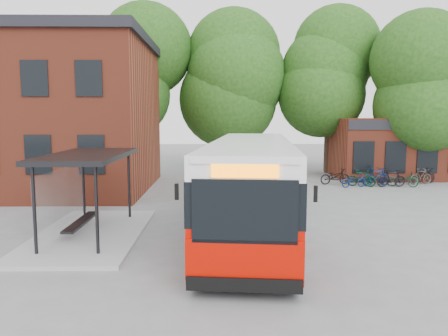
{
  "coord_description": "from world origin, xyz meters",
  "views": [
    {
      "loc": [
        -0.11,
        -15.83,
        4.11
      ],
      "look_at": [
        0.19,
        2.05,
        2.0
      ],
      "focal_mm": 35.0,
      "sensor_mm": 36.0,
      "label": 1
    }
  ],
  "objects_px": {
    "bicycle_0": "(335,176)",
    "bicycle_6": "(403,179)",
    "bicycle_3": "(376,177)",
    "bicycle_4": "(374,176)",
    "bus_shelter": "(89,195)",
    "city_bus": "(251,185)",
    "bicycle_1": "(361,178)",
    "bicycle_extra_0": "(423,176)",
    "bicycle_7": "(421,176)",
    "bicycle_5": "(391,178)",
    "bicycle_2": "(354,180)"
  },
  "relations": [
    {
      "from": "bicycle_0",
      "to": "bicycle_5",
      "type": "relative_size",
      "value": 1.06
    },
    {
      "from": "bicycle_2",
      "to": "bicycle_3",
      "type": "relative_size",
      "value": 0.88
    },
    {
      "from": "bus_shelter",
      "to": "bicycle_1",
      "type": "height_order",
      "value": "bus_shelter"
    },
    {
      "from": "bus_shelter",
      "to": "bicycle_5",
      "type": "relative_size",
      "value": 3.99
    },
    {
      "from": "bicycle_3",
      "to": "bicycle_5",
      "type": "bearing_deg",
      "value": -133.28
    },
    {
      "from": "bicycle_3",
      "to": "bicycle_extra_0",
      "type": "bearing_deg",
      "value": -83.97
    },
    {
      "from": "bicycle_3",
      "to": "bicycle_5",
      "type": "relative_size",
      "value": 1.03
    },
    {
      "from": "bus_shelter",
      "to": "bicycle_5",
      "type": "xyz_separation_m",
      "value": [
        14.61,
        10.28,
        -0.92
      ]
    },
    {
      "from": "bicycle_1",
      "to": "bicycle_3",
      "type": "height_order",
      "value": "bicycle_3"
    },
    {
      "from": "bicycle_1",
      "to": "bicycle_6",
      "type": "height_order",
      "value": "bicycle_1"
    },
    {
      "from": "city_bus",
      "to": "bicycle_1",
      "type": "xyz_separation_m",
      "value": [
        7.27,
        9.74,
        -1.13
      ]
    },
    {
      "from": "bicycle_extra_0",
      "to": "bicycle_6",
      "type": "bearing_deg",
      "value": 106.19
    },
    {
      "from": "bus_shelter",
      "to": "bicycle_2",
      "type": "bearing_deg",
      "value": 39.56
    },
    {
      "from": "city_bus",
      "to": "bicycle_2",
      "type": "distance_m",
      "value": 11.68
    },
    {
      "from": "bicycle_1",
      "to": "bicycle_5",
      "type": "height_order",
      "value": "bicycle_5"
    },
    {
      "from": "bicycle_0",
      "to": "bicycle_4",
      "type": "height_order",
      "value": "bicycle_4"
    },
    {
      "from": "bicycle_2",
      "to": "bicycle_5",
      "type": "height_order",
      "value": "bicycle_5"
    },
    {
      "from": "bus_shelter",
      "to": "bicycle_extra_0",
      "type": "relative_size",
      "value": 3.87
    },
    {
      "from": "bicycle_0",
      "to": "bicycle_5",
      "type": "xyz_separation_m",
      "value": [
        3.01,
        -1.13,
        0.04
      ]
    },
    {
      "from": "bicycle_3",
      "to": "city_bus",
      "type": "bearing_deg",
      "value": 131.53
    },
    {
      "from": "bicycle_6",
      "to": "bicycle_2",
      "type": "bearing_deg",
      "value": 113.45
    },
    {
      "from": "bicycle_0",
      "to": "city_bus",
      "type": "bearing_deg",
      "value": 140.45
    },
    {
      "from": "bicycle_7",
      "to": "bicycle_0",
      "type": "bearing_deg",
      "value": 68.51
    },
    {
      "from": "bicycle_7",
      "to": "bicycle_extra_0",
      "type": "xyz_separation_m",
      "value": [
        0.32,
        0.4,
        -0.02
      ]
    },
    {
      "from": "bicycle_1",
      "to": "bicycle_2",
      "type": "height_order",
      "value": "bicycle_1"
    },
    {
      "from": "bicycle_0",
      "to": "bicycle_4",
      "type": "xyz_separation_m",
      "value": [
        2.34,
        -0.18,
        0.01
      ]
    },
    {
      "from": "bicycle_6",
      "to": "bicycle_7",
      "type": "distance_m",
      "value": 1.71
    },
    {
      "from": "bus_shelter",
      "to": "city_bus",
      "type": "xyz_separation_m",
      "value": [
        5.65,
        0.77,
        0.18
      ]
    },
    {
      "from": "bus_shelter",
      "to": "city_bus",
      "type": "height_order",
      "value": "city_bus"
    },
    {
      "from": "bicycle_1",
      "to": "bicycle_7",
      "type": "height_order",
      "value": "bicycle_1"
    },
    {
      "from": "city_bus",
      "to": "bicycle_2",
      "type": "bearing_deg",
      "value": 60.46
    },
    {
      "from": "bicycle_3",
      "to": "bicycle_extra_0",
      "type": "relative_size",
      "value": 1.0
    },
    {
      "from": "bus_shelter",
      "to": "bicycle_2",
      "type": "distance_m",
      "value": 16.09
    },
    {
      "from": "bicycle_2",
      "to": "bicycle_3",
      "type": "bearing_deg",
      "value": -86.13
    },
    {
      "from": "bicycle_3",
      "to": "bicycle_4",
      "type": "distance_m",
      "value": 0.47
    },
    {
      "from": "city_bus",
      "to": "bicycle_4",
      "type": "height_order",
      "value": "city_bus"
    },
    {
      "from": "bicycle_6",
      "to": "bicycle_3",
      "type": "bearing_deg",
      "value": 94.9
    },
    {
      "from": "bus_shelter",
      "to": "bicycle_0",
      "type": "bearing_deg",
      "value": 44.56
    },
    {
      "from": "bus_shelter",
      "to": "bicycle_0",
      "type": "distance_m",
      "value": 16.3
    },
    {
      "from": "bus_shelter",
      "to": "bicycle_2",
      "type": "xyz_separation_m",
      "value": [
        12.38,
        10.23,
        -1.03
      ]
    },
    {
      "from": "bus_shelter",
      "to": "bicycle_3",
      "type": "distance_m",
      "value": 17.6
    },
    {
      "from": "bicycle_5",
      "to": "bicycle_extra_0",
      "type": "bearing_deg",
      "value": -68.52
    },
    {
      "from": "bicycle_4",
      "to": "bicycle_5",
      "type": "relative_size",
      "value": 1.08
    },
    {
      "from": "bicycle_1",
      "to": "bicycle_extra_0",
      "type": "bearing_deg",
      "value": -52.39
    },
    {
      "from": "bicycle_0",
      "to": "bicycle_4",
      "type": "distance_m",
      "value": 2.35
    },
    {
      "from": "bicycle_0",
      "to": "bicycle_7",
      "type": "distance_m",
      "value": 5.21
    },
    {
      "from": "bicycle_2",
      "to": "bicycle_4",
      "type": "height_order",
      "value": "bicycle_4"
    },
    {
      "from": "bicycle_extra_0",
      "to": "bus_shelter",
      "type": "bearing_deg",
      "value": 105.44
    },
    {
      "from": "bus_shelter",
      "to": "bicycle_6",
      "type": "xyz_separation_m",
      "value": [
        15.31,
        10.37,
        -0.99
      ]
    },
    {
      "from": "bicycle_0",
      "to": "bicycle_6",
      "type": "xyz_separation_m",
      "value": [
        3.72,
        -1.05,
        -0.03
      ]
    }
  ]
}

